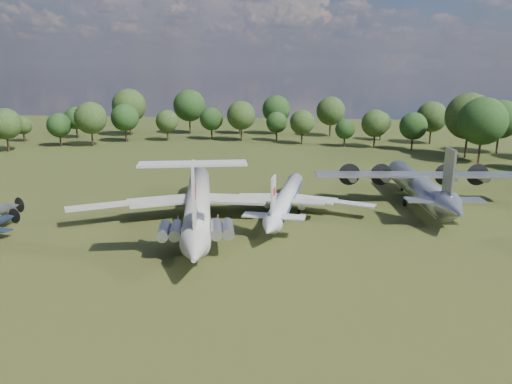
# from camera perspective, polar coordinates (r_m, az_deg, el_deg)

# --- Properties ---
(ground) EXTENTS (300.00, 300.00, 0.00)m
(ground) POSITION_cam_1_polar(r_m,az_deg,el_deg) (79.57, -8.42, -2.80)
(ground) COLOR #1F3712
(ground) RESTS_ON ground
(il62_airliner) EXTENTS (48.06, 57.11, 4.94)m
(il62_airliner) POSITION_cam_1_polar(r_m,az_deg,el_deg) (75.65, -6.64, -1.69)
(il62_airliner) COLOR silver
(il62_airliner) RESTS_ON ground
(tu104_jet) EXTENTS (31.18, 39.73, 3.75)m
(tu104_jet) POSITION_cam_1_polar(r_m,az_deg,el_deg) (80.27, 3.42, -1.12)
(tu104_jet) COLOR white
(tu104_jet) RESTS_ON ground
(an12_transport) EXTENTS (38.47, 42.15, 5.13)m
(an12_transport) POSITION_cam_1_polar(r_m,az_deg,el_deg) (89.35, 18.06, 0.25)
(an12_transport) COLOR #989BA0
(an12_transport) RESTS_ON ground
(person_on_il62) EXTENTS (0.69, 0.47, 1.85)m
(person_on_il62) POSITION_cam_1_polar(r_m,az_deg,el_deg) (61.43, -6.96, -2.21)
(person_on_il62) COLOR #8F6D49
(person_on_il62) RESTS_ON il62_airliner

